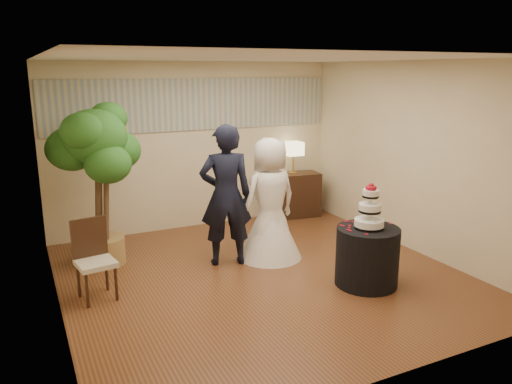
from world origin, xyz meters
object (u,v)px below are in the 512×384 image
wedding_cake (370,206)px  groom (226,196)px  cake_table (367,256)px  side_chair (96,261)px  table_lamp (293,158)px  ficus_tree (98,185)px  console (293,195)px  bride (270,199)px

wedding_cake → groom: bearing=132.4°
cake_table → side_chair: (-3.14, 1.07, 0.10)m
wedding_cake → table_lamp: (0.67, 3.04, 0.07)m
wedding_cake → ficus_tree: size_ratio=0.25×
console → side_chair: side_chair is taller
bride → ficus_tree: 2.38m
cake_table → wedding_cake: 0.66m
groom → bride: (0.66, -0.06, -0.11)m
groom → console: (1.99, 1.59, -0.58)m
ficus_tree → table_lamp: bearing=13.7°
bride → cake_table: 1.62m
wedding_cake → table_lamp: table_lamp is taller
bride → side_chair: (-2.48, -0.31, -0.40)m
side_chair → wedding_cake: bearing=-27.5°
bride → console: 2.17m
groom → side_chair: (-1.82, -0.37, -0.51)m
console → side_chair: bearing=-145.0°
wedding_cake → ficus_tree: ficus_tree is taller
console → cake_table: bearing=-94.7°
console → table_lamp: table_lamp is taller
groom → console: bearing=-126.7°
cake_table → ficus_tree: ficus_tree is taller
wedding_cake → console: 3.17m
console → ficus_tree: ficus_tree is taller
bride → cake_table: bearing=107.8°
groom → side_chair: 1.93m
console → bride: bearing=-121.2°
bride → wedding_cake: (0.66, -1.39, 0.16)m
groom → ficus_tree: ficus_tree is taller
cake_table → wedding_cake: (0.00, 0.00, 0.66)m
table_lamp → wedding_cake: bearing=-102.5°
groom → bride: 0.67m
table_lamp → ficus_tree: (-3.57, -0.87, 0.04)m
cake_table → wedding_cake: size_ratio=1.37×
ficus_tree → side_chair: size_ratio=2.38×
groom → side_chair: size_ratio=2.05×
side_chair → bride: bearing=-1.4°
wedding_cake → ficus_tree: (-2.89, 2.17, 0.11)m
cake_table → table_lamp: (0.67, 3.04, 0.73)m
table_lamp → side_chair: size_ratio=0.60×
bride → side_chair: bride is taller
bride → console: (1.33, 1.65, -0.47)m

